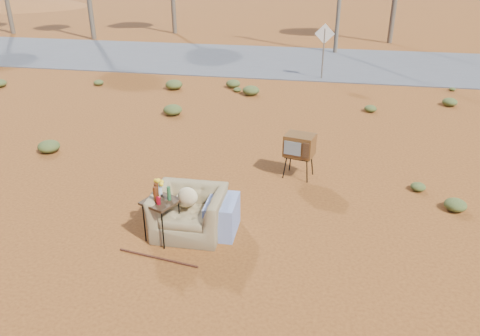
# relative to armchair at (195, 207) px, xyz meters

# --- Properties ---
(ground) EXTENTS (140.00, 140.00, 0.00)m
(ground) POSITION_rel_armchair_xyz_m (0.42, -0.05, -0.52)
(ground) COLOR brown
(ground) RESTS_ON ground
(highway) EXTENTS (140.00, 7.00, 0.04)m
(highway) POSITION_rel_armchair_xyz_m (0.42, 14.95, -0.50)
(highway) COLOR #565659
(highway) RESTS_ON ground
(armchair) EXTENTS (1.51, 0.98, 1.12)m
(armchair) POSITION_rel_armchair_xyz_m (0.00, 0.00, 0.00)
(armchair) COLOR olive
(armchair) RESTS_ON ground
(tv_unit) EXTENTS (0.74, 0.65, 1.03)m
(tv_unit) POSITION_rel_armchair_xyz_m (1.68, 2.71, 0.24)
(tv_unit) COLOR black
(tv_unit) RESTS_ON ground
(side_table) EXTENTS (0.72, 0.72, 1.11)m
(side_table) POSITION_rel_armchair_xyz_m (-0.54, -0.30, 0.30)
(side_table) COLOR #342212
(side_table) RESTS_ON ground
(rusty_bar) EXTENTS (1.48, 0.27, 0.04)m
(rusty_bar) POSITION_rel_armchair_xyz_m (-0.40, -0.95, -0.50)
(rusty_bar) COLOR #4E1E14
(rusty_bar) RESTS_ON ground
(road_sign) EXTENTS (0.78, 0.06, 2.19)m
(road_sign) POSITION_rel_armchair_xyz_m (1.92, 11.95, 0.98)
(road_sign) COLOR brown
(road_sign) RESTS_ON ground
(scrub_patch) EXTENTS (17.49, 8.07, 0.33)m
(scrub_patch) POSITION_rel_armchair_xyz_m (-0.41, 4.36, -0.38)
(scrub_patch) COLOR #4B5826
(scrub_patch) RESTS_ON ground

